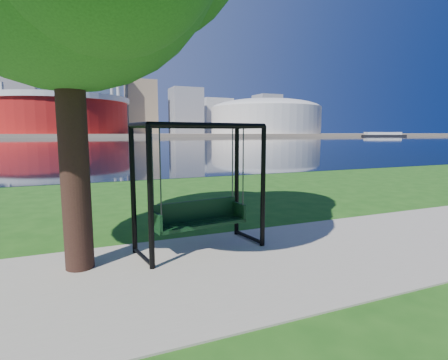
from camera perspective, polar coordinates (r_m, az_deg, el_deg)
ground at (r=6.90m, az=-2.11°, el=-12.84°), size 900.00×900.00×0.00m
path at (r=6.46m, az=-0.48°, el=-14.16°), size 120.00×4.00×0.03m
river at (r=108.09m, az=-21.88°, el=5.84°), size 900.00×180.00×0.02m
far_bank at (r=312.05m, az=-22.73°, el=6.81°), size 900.00×228.00×2.00m
stadium at (r=241.45m, az=-25.17°, el=9.75°), size 83.00×83.00×32.00m
arena at (r=277.72m, az=6.79°, el=10.38°), size 84.00×84.00×26.56m
skyline at (r=327.16m, az=-23.83°, el=12.89°), size 392.00×66.00×96.50m
swing at (r=7.14m, az=-4.06°, el=-1.64°), size 2.68×1.46×2.61m
barge at (r=282.83m, az=24.49°, el=6.78°), size 32.35×19.43×3.15m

